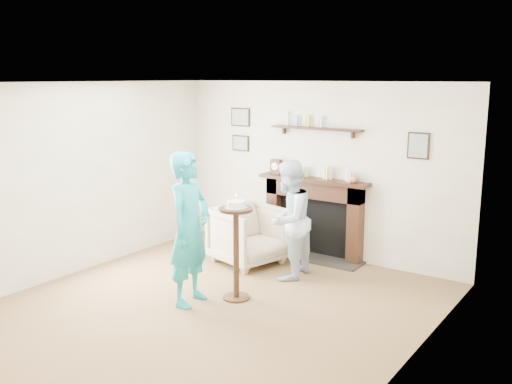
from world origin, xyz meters
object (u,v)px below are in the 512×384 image
armchair (249,263)px  pedestal_table (236,235)px  man (288,277)px  woman (191,302)px

armchair → pedestal_table: size_ratio=0.71×
man → woman: (-0.48, -1.36, 0.00)m
armchair → pedestal_table: bearing=-136.2°
man → pedestal_table: (-0.12, -0.96, 0.77)m
man → armchair: bearing=-107.9°
armchair → pedestal_table: 1.51m
man → woman: bearing=-24.0°
armchair → man: (0.75, -0.18, 0.00)m
armchair → woman: bearing=-155.2°
pedestal_table → man: bearing=82.9°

